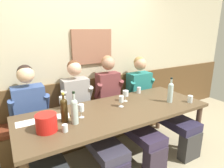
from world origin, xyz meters
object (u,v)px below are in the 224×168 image
Objects in this scene: wall_bench at (93,121)px; person_right_seat at (35,125)px; person_left_seat at (85,113)px; wine_bottle_green_tall at (170,92)px; ice_bucket at (46,123)px; wine_glass_mid_right at (121,100)px; wine_bottle_amber_mid at (64,109)px; person_center_left_seat at (120,105)px; water_tumbler_left at (139,90)px; water_tumbler_right at (190,99)px; person_center_right_seat at (152,99)px; wine_glass_left_end at (62,100)px; wine_glass_near_bucket at (81,108)px; dining_table at (116,115)px; water_tumbler_center at (65,128)px; wine_bottle_clear_water at (74,110)px; wine_glass_right_end at (126,94)px.

wall_bench is 2.00× the size of person_right_seat.
person_left_seat reaches higher than wine_bottle_green_tall.
ice_bucket is 1.43× the size of wine_glass_mid_right.
wine_bottle_amber_mid reaches higher than wall_bench.
person_right_seat is 3.84× the size of wine_bottle_green_tall.
person_center_left_seat is 13.96× the size of water_tumbler_left.
wall_bench is at bearing 53.72° from person_left_seat.
person_right_seat is 2.03m from water_tumbler_right.
person_center_right_seat is at bearing 13.56° from ice_bucket.
wine_glass_left_end reaches higher than wine_glass_near_bucket.
dining_table is at bearing -1.09° from wine_bottle_amber_mid.
person_left_seat reaches higher than wall_bench.
person_center_left_seat reaches higher than ice_bucket.
person_center_left_seat reaches higher than dining_table.
wine_bottle_clear_water is at bearing 38.11° from water_tumbler_center.
water_tumbler_left is (0.92, 0.04, 0.17)m from person_left_seat.
wine_bottle_green_tall is at bearing -1.95° from ice_bucket.
person_center_right_seat reaches higher than ice_bucket.
wine_glass_left_end is at bearing 168.62° from wine_glass_right_end.
wine_glass_left_end is at bearing 56.88° from ice_bucket.
ice_bucket is (-1.76, -0.42, 0.22)m from person_center_right_seat.
wall_bench is at bearing 47.10° from wine_bottle_amber_mid.
water_tumbler_right is (0.11, -0.63, 0.18)m from person_center_right_seat.
wine_bottle_green_tall is (0.50, -0.47, 0.26)m from person_center_left_seat.
wine_glass_mid_right is (1.02, -0.29, 0.21)m from person_right_seat.
wall_bench reaches higher than wine_glass_near_bucket.
person_left_seat reaches higher than wine_bottle_clear_water.
wine_glass_near_bucket is at bearing 40.11° from water_tumbler_center.
wine_bottle_green_tall reaches higher than wine_glass_mid_right.
dining_table is 14.35× the size of wine_glass_left_end.
person_left_seat is 0.56m from wine_bottle_amber_mid.
person_left_seat is 4.02× the size of wine_bottle_amber_mid.
person_right_seat reaches higher than wine_glass_near_bucket.
person_left_seat reaches higher than person_right_seat.
wine_bottle_clear_water is at bearing -89.81° from wine_glass_left_end.
wine_bottle_green_tall is 0.61m from wine_glass_right_end.
person_center_left_seat is 1.22m from ice_bucket.
person_center_right_seat is (0.63, 0.01, -0.02)m from person_center_left_seat.
person_right_seat is 1.01× the size of person_center_left_seat.
ice_bucket reaches higher than wine_glass_left_end.
person_center_right_seat is 0.69m from wine_glass_right_end.
wall_bench reaches higher than wine_glass_left_end.
water_tumbler_left is at bearing -27.91° from wall_bench.
person_left_seat is at bearing -177.79° from water_tumbler_left.
water_tumbler_left is 1.47m from water_tumbler_center.
wall_bench is at bearing 117.05° from wine_glass_right_end.
person_center_left_seat is 0.87m from wine_glass_left_end.
wine_glass_left_end reaches higher than wine_glass_right_end.
wine_bottle_green_tall is 2.10× the size of wine_glass_left_end.
person_left_seat is 0.58m from wine_bottle_clear_water.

